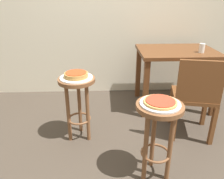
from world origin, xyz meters
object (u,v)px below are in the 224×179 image
Objects in this scene: cup_near_edge at (202,48)px; pizza_foreground at (160,102)px; serving_plate_foreground at (160,104)px; pizza_middle at (76,75)px; stool_foreground at (158,126)px; wooden_chair at (195,95)px; stool_middle at (78,95)px; serving_plate_middle at (76,78)px; dining_table at (176,60)px.

pizza_foreground is at bearing -123.93° from cup_near_edge.
pizza_middle reaches higher than serving_plate_foreground.
stool_foreground is 2.22× the size of serving_plate_foreground.
pizza_foreground is 0.28× the size of wooden_chair.
serving_plate_foreground reaches higher than stool_foreground.
stool_middle is 0.21m from pizza_middle.
cup_near_edge is at bearing 56.07° from pizza_foreground.
serving_plate_middle is 2.93× the size of cup_near_edge.
pizza_middle is at bearing 139.62° from serving_plate_foreground.
pizza_middle is 1.49m from cup_near_edge.
serving_plate_middle is 0.36× the size of wooden_chair.
cup_near_edge reaches higher than pizza_middle.
stool_foreground is 0.18m from serving_plate_foreground.
stool_foreground is 2.13× the size of serving_plate_middle.
serving_plate_middle is at bearing -63.43° from stool_middle.
serving_plate_middle is at bearing 139.62° from pizza_foreground.
cup_near_edge is (1.39, 0.53, 0.14)m from serving_plate_middle.
pizza_foreground is (0.00, 0.00, 0.02)m from serving_plate_foreground.
dining_table is at bearing 30.30° from stool_middle.
dining_table reaches higher than stool_middle.
stool_middle is 1.34m from dining_table.
stool_foreground is 1.35m from cup_near_edge.
pizza_middle is 1.16m from wooden_chair.
pizza_middle is at bearing 135.00° from serving_plate_middle.
dining_table reaches higher than stool_foreground.
serving_plate_middle is 1.49m from cup_near_edge.
stool_middle is at bearing 116.57° from serving_plate_middle.
pizza_middle is 2.09× the size of cup_near_edge.
pizza_foreground is 0.88m from stool_middle.
serving_plate_foreground is 0.88m from stool_middle.
pizza_middle reaches higher than stool_foreground.
serving_plate_foreground is at bearing -40.38° from stool_middle.
serving_plate_middle reaches higher than stool_middle.
wooden_chair is (0.49, 0.52, -0.21)m from pizza_foreground.
serving_plate_middle is at bearing 178.32° from wooden_chair.
serving_plate_middle is 1.33m from dining_table.
dining_table is at bearing 30.30° from serving_plate_middle.
stool_middle is 2.98× the size of pizza_middle.
wooden_chair is (0.49, 0.52, -0.01)m from stool_foreground.
pizza_foreground is 1.32m from cup_near_edge.
cup_near_edge is at bearing 56.07° from stool_foreground.
wooden_chair is (-0.01, -0.71, -0.15)m from dining_table.
pizza_foreground is 0.86m from serving_plate_middle.
stool_middle is 6.23× the size of cup_near_edge.
pizza_foreground is at bearing -112.07° from dining_table.
stool_foreground is at bearing -90.00° from pizza_foreground.
stool_middle is 0.18m from serving_plate_middle.
pizza_middle is (-0.65, 0.56, 0.21)m from stool_foreground.
dining_table reaches higher than pizza_middle.
pizza_middle is (-0.65, 0.56, 0.01)m from pizza_foreground.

